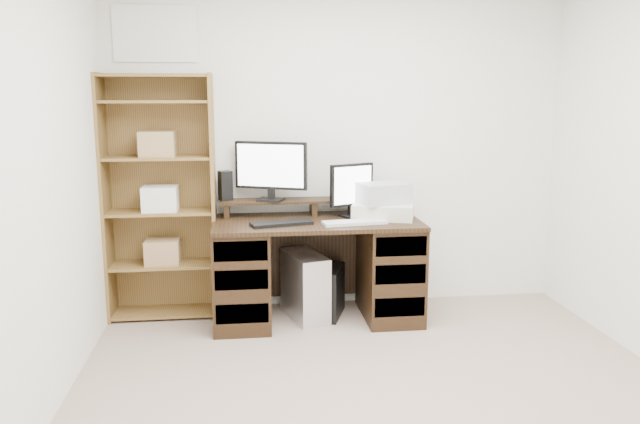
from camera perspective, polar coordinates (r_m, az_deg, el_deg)
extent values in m
cube|color=white|center=(4.85, 1.76, 5.99)|extent=(3.50, 0.02, 2.50)
cube|color=white|center=(2.99, -27.05, 1.70)|extent=(0.02, 4.00, 2.50)
cube|color=white|center=(4.82, -14.84, 15.49)|extent=(0.60, 0.01, 0.40)
cube|color=black|center=(4.53, -0.30, -0.95)|extent=(1.50, 0.70, 0.03)
cube|color=black|center=(4.59, -7.17, -5.70)|extent=(0.40, 0.66, 0.72)
cube|color=black|center=(4.71, 6.39, -5.25)|extent=(0.40, 0.66, 0.72)
cube|color=black|center=(4.93, -0.75, -3.97)|extent=(1.48, 0.02, 0.65)
cube|color=black|center=(4.34, -7.12, -9.20)|extent=(0.36, 0.01, 0.14)
cube|color=black|center=(4.26, -7.20, -6.17)|extent=(0.36, 0.01, 0.14)
cube|color=black|center=(4.21, -7.26, -3.57)|extent=(0.36, 0.01, 0.14)
cube|color=black|center=(4.47, 7.30, -8.61)|extent=(0.36, 0.01, 0.14)
cube|color=black|center=(4.39, 7.37, -5.66)|extent=(0.36, 0.01, 0.14)
cube|color=black|center=(4.34, 7.44, -3.13)|extent=(0.36, 0.01, 0.14)
cube|color=black|center=(4.70, -8.51, 0.18)|extent=(0.04, 0.20, 0.10)
cube|color=black|center=(4.73, -0.61, 0.36)|extent=(0.04, 0.20, 0.10)
cube|color=black|center=(4.84, 7.05, 0.53)|extent=(0.04, 0.20, 0.10)
cube|color=black|center=(4.72, -0.61, 1.08)|extent=(1.40, 0.22, 0.02)
cube|color=black|center=(4.65, -4.55, 1.13)|extent=(0.22, 0.20, 0.02)
cube|color=black|center=(4.66, -4.48, 1.88)|extent=(0.06, 0.05, 0.10)
cube|color=black|center=(4.64, -4.51, 4.27)|extent=(0.52, 0.24, 0.35)
cube|color=white|center=(4.62, -4.59, 4.24)|extent=(0.47, 0.20, 0.31)
cube|color=black|center=(4.66, 3.01, -0.34)|extent=(0.21, 0.19, 0.02)
cube|color=black|center=(4.67, 2.89, 0.37)|extent=(0.06, 0.05, 0.10)
cube|color=black|center=(4.64, 2.91, 2.50)|extent=(0.34, 0.18, 0.31)
cube|color=white|center=(4.62, 3.03, 2.47)|extent=(0.30, 0.13, 0.28)
cube|color=black|center=(4.70, -8.65, 2.40)|extent=(0.11, 0.11, 0.22)
cube|color=black|center=(4.37, -3.55, -1.04)|extent=(0.45, 0.24, 0.02)
cube|color=silver|center=(4.41, 3.19, -0.96)|extent=(0.47, 0.20, 0.02)
ellipsoid|color=white|center=(4.51, 6.79, -0.64)|extent=(0.10, 0.09, 0.04)
cube|color=beige|center=(4.63, 5.81, 0.13)|extent=(0.52, 0.45, 0.11)
cube|color=#A6ACB1|center=(4.60, 5.84, 1.72)|extent=(0.40, 0.34, 0.15)
cube|color=silver|center=(4.68, -1.39, -6.74)|extent=(0.35, 0.53, 0.49)
cube|color=black|center=(4.73, 0.92, -7.28)|extent=(0.27, 0.41, 0.38)
cube|color=#19FF33|center=(4.53, 0.48, -7.03)|extent=(0.01, 0.01, 0.01)
cube|color=olive|center=(4.77, -19.02, 1.08)|extent=(0.02, 0.30, 1.80)
cube|color=olive|center=(4.67, -9.69, 1.32)|extent=(0.02, 0.30, 1.80)
cube|color=olive|center=(4.85, -14.19, 1.48)|extent=(0.80, 0.01, 1.80)
cube|color=olive|center=(4.92, -13.92, -8.83)|extent=(0.75, 0.28, 0.02)
cube|color=olive|center=(4.81, -14.12, -4.68)|extent=(0.75, 0.28, 0.02)
cube|color=olive|center=(4.72, -14.35, 0.00)|extent=(0.75, 0.28, 0.02)
cube|color=olive|center=(4.67, -14.58, 4.83)|extent=(0.75, 0.28, 0.02)
cube|color=olive|center=(4.64, -14.82, 9.74)|extent=(0.75, 0.28, 0.02)
cube|color=olive|center=(4.64, -14.93, 11.96)|extent=(0.75, 0.28, 0.02)
cube|color=#A07F54|center=(4.79, -14.18, -3.52)|extent=(0.25, 0.20, 0.18)
cube|color=white|center=(4.71, -14.40, 1.20)|extent=(0.25, 0.20, 0.18)
cube|color=#A07F54|center=(4.66, -14.64, 6.05)|extent=(0.25, 0.20, 0.18)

